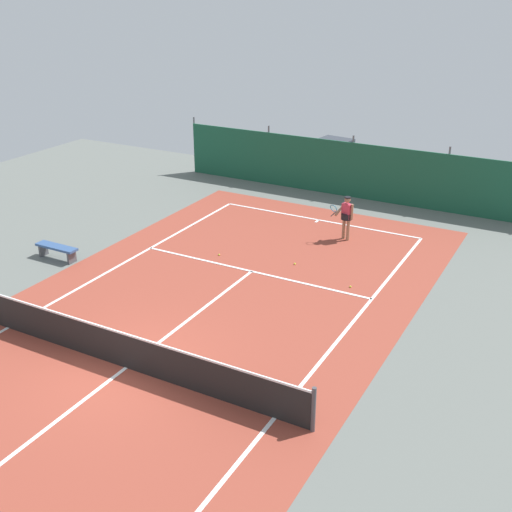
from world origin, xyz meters
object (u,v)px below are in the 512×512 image
at_px(tennis_net, 125,350).
at_px(courtside_bench, 57,249).
at_px(tennis_ball_by_sideline, 219,255).
at_px(parked_car, 331,158).
at_px(tennis_ball_midcourt, 350,287).
at_px(tennis_ball_near_player, 295,264).
at_px(tennis_player, 346,215).

bearing_deg(tennis_net, courtside_bench, 146.85).
relative_size(tennis_ball_by_sideline, parked_car, 0.02).
relative_size(tennis_ball_midcourt, courtside_bench, 0.04).
xyz_separation_m(tennis_ball_near_player, tennis_ball_midcourt, (2.26, -0.73, 0.00)).
xyz_separation_m(tennis_player, tennis_ball_midcourt, (1.61, -3.66, -0.93)).
distance_m(tennis_ball_near_player, tennis_ball_by_sideline, 2.69).
distance_m(tennis_net, parked_car, 18.20).
bearing_deg(tennis_ball_midcourt, courtside_bench, -164.17).
height_order(tennis_ball_near_player, courtside_bench, courtside_bench).
bearing_deg(tennis_ball_near_player, tennis_ball_midcourt, -17.97).
relative_size(tennis_player, tennis_ball_midcourt, 24.85).
bearing_deg(tennis_ball_midcourt, tennis_net, -115.53).
relative_size(tennis_ball_near_player, tennis_ball_by_sideline, 1.00).
distance_m(tennis_net, tennis_player, 10.63).
bearing_deg(tennis_player, tennis_net, 98.78).
xyz_separation_m(tennis_net, parked_car, (-2.06, 18.08, 0.33)).
relative_size(tennis_net, tennis_ball_by_sideline, 153.33).
relative_size(tennis_ball_midcourt, parked_car, 0.02).
bearing_deg(tennis_ball_by_sideline, tennis_player, 46.72).
distance_m(tennis_ball_by_sideline, courtside_bench, 5.52).
xyz_separation_m(tennis_ball_by_sideline, parked_car, (-0.44, 11.07, 0.81)).
relative_size(tennis_player, courtside_bench, 1.03).
relative_size(tennis_ball_near_player, parked_car, 0.02).
xyz_separation_m(tennis_player, courtside_bench, (-7.97, -6.37, -0.59)).
bearing_deg(parked_car, tennis_player, 123.46).
relative_size(tennis_ball_near_player, tennis_ball_midcourt, 1.00).
bearing_deg(tennis_player, tennis_ball_by_sideline, 64.48).
bearing_deg(tennis_ball_near_player, tennis_ball_by_sideline, -168.00).
relative_size(tennis_player, tennis_ball_near_player, 24.85).
height_order(tennis_ball_midcourt, tennis_ball_by_sideline, same).
height_order(tennis_net, parked_car, parked_car).
bearing_deg(tennis_ball_near_player, tennis_player, 77.45).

